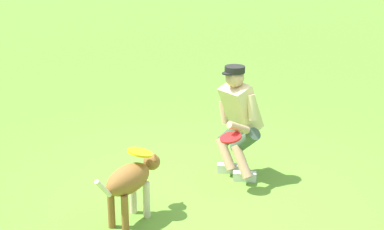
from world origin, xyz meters
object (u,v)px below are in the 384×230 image
object	(u,v)px
person	(238,118)
frisbee_held	(231,137)
frisbee_flying	(140,152)
dog	(131,180)

from	to	relation	value
person	frisbee_held	world-z (taller)	person
frisbee_flying	frisbee_held	bearing A→B (deg)	-143.78
person	dog	distance (m)	1.52
frisbee_flying	dog	bearing A→B (deg)	59.25
frisbee_flying	frisbee_held	distance (m)	1.06
dog	frisbee_flying	distance (m)	0.27
person	frisbee_flying	world-z (taller)	person
person	frisbee_flying	size ratio (longest dim) A/B	5.33
dog	frisbee_held	distance (m)	1.20
person	frisbee_flying	xyz separation A→B (m)	(0.92, 1.01, -0.03)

